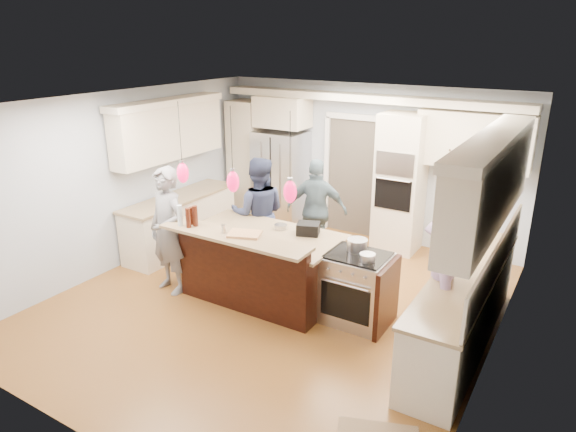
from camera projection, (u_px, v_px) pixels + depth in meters
name	position (u px, v px, depth m)	size (l,w,h in m)	color
ground_plane	(275.00, 302.00, 7.03)	(6.00, 6.00, 0.00)	#916027
room_shell	(274.00, 174.00, 6.43)	(5.54, 6.04, 2.72)	#B2BCC6
refrigerator	(281.00, 179.00, 9.62)	(0.90, 0.70, 1.80)	#B7B7BC
oven_column	(400.00, 184.00, 8.43)	(0.72, 0.69, 2.30)	beige
back_upper_cabinets	(323.00, 142.00, 9.06)	(5.30, 0.61, 2.54)	beige
right_counter_run	(472.00, 263.00, 5.73)	(0.64, 3.10, 2.51)	beige
left_cabinets	(177.00, 188.00, 8.52)	(0.64, 2.30, 2.51)	beige
kitchen_island	(262.00, 264.00, 7.05)	(2.10, 1.46, 1.12)	black
island_range	(359.00, 289.00, 6.43)	(0.82, 0.71, 0.92)	#B7B7BC
pendant_lights	(233.00, 181.00, 6.14)	(1.75, 0.15, 1.03)	black
person_bar_end	(168.00, 231.00, 7.09)	(0.66, 0.43, 1.81)	slate
person_far_left	(258.00, 214.00, 7.83)	(0.86, 0.67, 1.76)	#28304D
person_far_right	(317.00, 210.00, 8.16)	(0.97, 0.40, 1.66)	slate
person_range_side	(449.00, 282.00, 5.75)	(1.09, 0.63, 1.69)	gray
water_bottle	(180.00, 216.00, 6.62)	(0.07, 0.07, 0.28)	silver
beer_bottle_a	(192.00, 216.00, 6.68)	(0.06, 0.06, 0.24)	#3F160B
beer_bottle_b	(188.00, 218.00, 6.56)	(0.06, 0.06, 0.26)	#3F160B
beer_bottle_c	(195.00, 216.00, 6.62)	(0.07, 0.07, 0.27)	#3F160B
drink_can	(224.00, 229.00, 6.41)	(0.06, 0.06, 0.11)	#B7B7BC
cutting_board	(245.00, 234.00, 6.35)	(0.40, 0.28, 0.03)	tan
pot_large	(357.00, 245.00, 6.38)	(0.26, 0.26, 0.15)	#B7B7BC
pot_small	(367.00, 257.00, 6.09)	(0.19, 0.19, 0.09)	#B7B7BC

